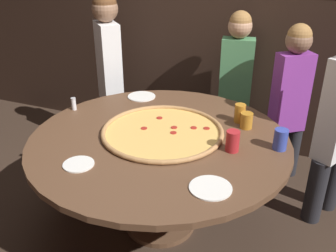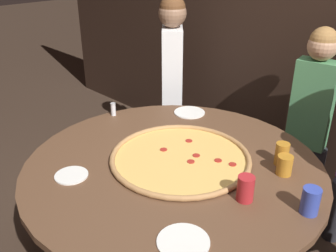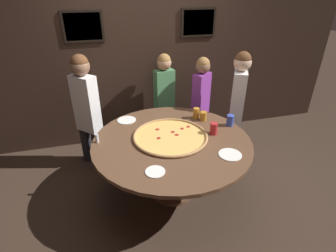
# 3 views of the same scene
# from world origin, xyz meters

# --- Properties ---
(ground_plane) EXTENTS (24.00, 24.00, 0.00)m
(ground_plane) POSITION_xyz_m (0.00, 0.00, 0.00)
(ground_plane) COLOR #38281E
(back_wall) EXTENTS (6.40, 0.08, 2.60)m
(back_wall) POSITION_xyz_m (0.00, 1.47, 1.30)
(back_wall) COLOR black
(back_wall) RESTS_ON ground_plane
(dining_table) EXTENTS (1.73, 1.73, 0.74)m
(dining_table) POSITION_xyz_m (0.00, 0.00, 0.62)
(dining_table) COLOR brown
(dining_table) RESTS_ON ground_plane
(giant_pizza) EXTENTS (0.83, 0.83, 0.03)m
(giant_pizza) POSITION_xyz_m (-0.00, 0.06, 0.75)
(giant_pizza) COLOR #EAB75B
(giant_pizza) RESTS_ON dining_table
(drink_cup_centre_back) EXTENTS (0.09, 0.09, 0.14)m
(drink_cup_centre_back) POSITION_xyz_m (0.76, 0.14, 0.81)
(drink_cup_centre_back) COLOR #384CB7
(drink_cup_centre_back) RESTS_ON dining_table
(drink_cup_by_shaker) EXTENTS (0.09, 0.09, 0.11)m
(drink_cup_by_shaker) POSITION_xyz_m (0.51, 0.35, 0.80)
(drink_cup_by_shaker) COLOR #BC7A23
(drink_cup_by_shaker) RESTS_ON dining_table
(drink_cup_far_right) EXTENTS (0.08, 0.08, 0.13)m
(drink_cup_far_right) POSITION_xyz_m (0.49, 0.01, 0.81)
(drink_cup_far_right) COLOR #B22328
(drink_cup_far_right) RESTS_ON dining_table
(drink_cup_near_left) EXTENTS (0.08, 0.08, 0.13)m
(drink_cup_near_left) POSITION_xyz_m (0.44, 0.43, 0.81)
(drink_cup_near_left) COLOR #BC7A23
(drink_cup_near_left) RESTS_ON dining_table
(white_plate_beside_cup) EXTENTS (0.18, 0.18, 0.01)m
(white_plate_beside_cup) POSITION_xyz_m (-0.30, -0.49, 0.74)
(white_plate_beside_cup) COLOR white
(white_plate_beside_cup) RESTS_ON dining_table
(white_plate_near_front) EXTENTS (0.23, 0.23, 0.01)m
(white_plate_near_front) POSITION_xyz_m (0.48, -0.43, 0.74)
(white_plate_near_front) COLOR white
(white_plate_near_front) RESTS_ON dining_table
(white_plate_right_side) EXTENTS (0.23, 0.23, 0.01)m
(white_plate_right_side) POSITION_xyz_m (-0.42, 0.59, 0.74)
(white_plate_right_side) COLOR white
(white_plate_right_side) RESTS_ON dining_table
(condiment_shaker) EXTENTS (0.04, 0.04, 0.10)m
(condiment_shaker) POSITION_xyz_m (-0.78, 0.16, 0.79)
(condiment_shaker) COLOR silver
(condiment_shaker) RESTS_ON dining_table
(diner_side_right) EXTENTS (0.36, 0.21, 1.39)m
(diner_side_right) POSITION_xyz_m (0.23, 1.23, 0.79)
(diner_side_right) COLOR #232328
(diner_side_right) RESTS_ON ground_plane
(diner_far_left) EXTENTS (0.37, 0.37, 1.53)m
(diner_far_left) POSITION_xyz_m (-0.88, 0.88, 0.87)
(diner_far_left) COLOR #232328
(diner_far_left) RESTS_ON ground_plane
(diner_side_left) EXTENTS (0.35, 0.30, 1.36)m
(diner_side_left) POSITION_xyz_m (0.74, 1.01, 0.77)
(diner_side_left) COLOR #232328
(diner_side_left) RESTS_ON ground_plane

